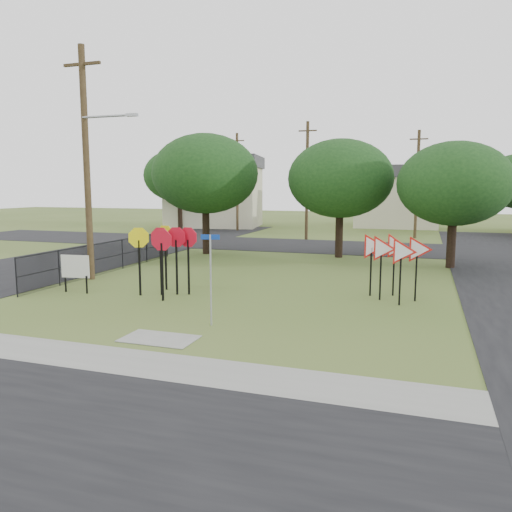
{
  "coord_description": "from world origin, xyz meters",
  "views": [
    {
      "loc": [
        6.63,
        -13.89,
        4.07
      ],
      "look_at": [
        0.94,
        3.0,
        1.6
      ],
      "focal_mm": 35.0,
      "sensor_mm": 36.0,
      "label": 1
    }
  ],
  "objects_px": {
    "street_name_sign": "(211,273)",
    "yield_sign_cluster": "(393,251)",
    "stop_sign_cluster": "(165,245)",
    "info_board": "(75,268)"
  },
  "relations": [
    {
      "from": "stop_sign_cluster",
      "to": "yield_sign_cluster",
      "type": "xyz_separation_m",
      "value": [
        8.16,
        1.92,
        -0.15
      ]
    },
    {
      "from": "stop_sign_cluster",
      "to": "yield_sign_cluster",
      "type": "bearing_deg",
      "value": 13.23
    },
    {
      "from": "street_name_sign",
      "to": "info_board",
      "type": "bearing_deg",
      "value": 159.4
    },
    {
      "from": "stop_sign_cluster",
      "to": "info_board",
      "type": "bearing_deg",
      "value": -167.56
    },
    {
      "from": "stop_sign_cluster",
      "to": "street_name_sign",
      "type": "bearing_deg",
      "value": -45.13
    },
    {
      "from": "street_name_sign",
      "to": "yield_sign_cluster",
      "type": "distance_m",
      "value": 7.15
    },
    {
      "from": "yield_sign_cluster",
      "to": "info_board",
      "type": "bearing_deg",
      "value": -167.01
    },
    {
      "from": "street_name_sign",
      "to": "yield_sign_cluster",
      "type": "bearing_deg",
      "value": 47.41
    },
    {
      "from": "street_name_sign",
      "to": "yield_sign_cluster",
      "type": "xyz_separation_m",
      "value": [
        4.84,
        5.26,
        0.2
      ]
    },
    {
      "from": "street_name_sign",
      "to": "stop_sign_cluster",
      "type": "height_order",
      "value": "street_name_sign"
    }
  ]
}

